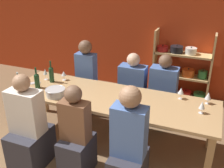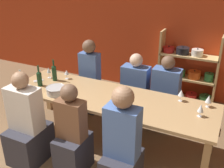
{
  "view_description": "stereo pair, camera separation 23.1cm",
  "coord_description": "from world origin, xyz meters",
  "views": [
    {
      "loc": [
        1.42,
        -1.16,
        2.37
      ],
      "look_at": [
        0.17,
        1.92,
        0.87
      ],
      "focal_mm": 42.0,
      "sensor_mm": 36.0,
      "label": 1
    },
    {
      "loc": [
        1.63,
        -1.06,
        2.37
      ],
      "look_at": [
        0.17,
        1.92,
        0.87
      ],
      "focal_mm": 42.0,
      "sensor_mm": 36.0,
      "label": 2
    }
  ],
  "objects": [
    {
      "name": "wine_glass_empty_a",
      "position": [
        1.09,
        2.13,
        0.84
      ],
      "size": [
        0.08,
        0.08,
        0.16
      ],
      "color": "white",
      "rests_on": "dining_table"
    },
    {
      "name": "person_near_b",
      "position": [
        0.05,
        1.07,
        0.45
      ],
      "size": [
        0.34,
        0.43,
        1.19
      ],
      "color": "#2D2D38",
      "rests_on": "ground_plane"
    },
    {
      "name": "person_near_a",
      "position": [
        0.72,
        1.03,
        0.5
      ],
      "size": [
        0.37,
        0.46,
        1.31
      ],
      "color": "#2D2D38",
      "rests_on": "ground_plane"
    },
    {
      "name": "cell_phone",
      "position": [
        -1.07,
        1.82,
        0.73
      ],
      "size": [
        0.15,
        0.16,
        0.01
      ],
      "color": "silver",
      "rests_on": "dining_table"
    },
    {
      "name": "wine_bottle_amber",
      "position": [
        -1.04,
        1.44,
        0.85
      ],
      "size": [
        0.07,
        0.07,
        0.32
      ],
      "color": "#B2C6C1",
      "rests_on": "dining_table"
    },
    {
      "name": "dining_table",
      "position": [
        0.17,
        1.82,
        0.65
      ],
      "size": [
        2.93,
        0.9,
        0.72
      ],
      "color": "tan",
      "rests_on": "ground_plane"
    },
    {
      "name": "wine_glass_red_a",
      "position": [
        1.44,
        2.12,
        0.83
      ],
      "size": [
        0.08,
        0.08,
        0.16
      ],
      "color": "white",
      "rests_on": "dining_table"
    },
    {
      "name": "person_far_b",
      "position": [
        0.24,
        2.66,
        0.4
      ],
      "size": [
        0.45,
        0.56,
        1.11
      ],
      "rotation": [
        0.0,
        0.0,
        3.14
      ],
      "color": "#2D2D38",
      "rests_on": "ground_plane"
    },
    {
      "name": "wine_glass_white_c",
      "position": [
        -1.0,
        2.0,
        0.85
      ],
      "size": [
        0.06,
        0.06,
        0.18
      ],
      "color": "white",
      "rests_on": "dining_table"
    },
    {
      "name": "wine_glass_white_a",
      "position": [
        1.39,
        1.83,
        0.83
      ],
      "size": [
        0.07,
        0.07,
        0.16
      ],
      "color": "white",
      "rests_on": "dining_table"
    },
    {
      "name": "wine_bottle_green",
      "position": [
        -0.85,
        1.96,
        0.86
      ],
      "size": [
        0.07,
        0.07,
        0.34
      ],
      "color": "#19381E",
      "rests_on": "dining_table"
    },
    {
      "name": "wine_bottle_dark",
      "position": [
        -0.93,
        1.69,
        0.85
      ],
      "size": [
        0.07,
        0.07,
        0.32
      ],
      "color": "#19381E",
      "rests_on": "dining_table"
    },
    {
      "name": "person_far_c",
      "position": [
        0.76,
        2.66,
        0.42
      ],
      "size": [
        0.43,
        0.54,
        1.15
      ],
      "rotation": [
        0.0,
        0.0,
        3.14
      ],
      "color": "#2D2D38",
      "rests_on": "ground_plane"
    },
    {
      "name": "person_near_c",
      "position": [
        -0.58,
        0.99,
        0.46
      ],
      "size": [
        0.42,
        0.52,
        1.25
      ],
      "color": "#2D2D38",
      "rests_on": "ground_plane"
    },
    {
      "name": "wine_glass_white_b",
      "position": [
        -0.72,
        2.09,
        0.83
      ],
      "size": [
        0.07,
        0.07,
        0.15
      ],
      "color": "white",
      "rests_on": "dining_table"
    },
    {
      "name": "wine_glass_empty_b",
      "position": [
        0.61,
        1.52,
        0.82
      ],
      "size": [
        0.08,
        0.08,
        0.14
      ],
      "color": "white",
      "rests_on": "dining_table"
    },
    {
      "name": "person_far_a",
      "position": [
        -0.55,
        2.53,
        0.49
      ],
      "size": [
        0.34,
        0.43,
        1.27
      ],
      "rotation": [
        0.0,
        0.0,
        3.14
      ],
      "color": "#2D2D38",
      "rests_on": "ground_plane"
    },
    {
      "name": "mixing_bowl",
      "position": [
        -0.53,
        1.56,
        0.78
      ],
      "size": [
        0.28,
        0.28,
        0.11
      ],
      "color": "#B7BABC",
      "rests_on": "dining_table"
    },
    {
      "name": "wall_back_red",
      "position": [
        0.0,
        3.83,
        1.35
      ],
      "size": [
        8.8,
        0.06,
        2.7
      ],
      "color": "#B23819",
      "rests_on": "ground_plane"
    },
    {
      "name": "shelf_unit",
      "position": [
        0.9,
        3.63,
        0.52
      ],
      "size": [
        1.07,
        0.3,
        1.3
      ],
      "color": "tan",
      "rests_on": "ground_plane"
    }
  ]
}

